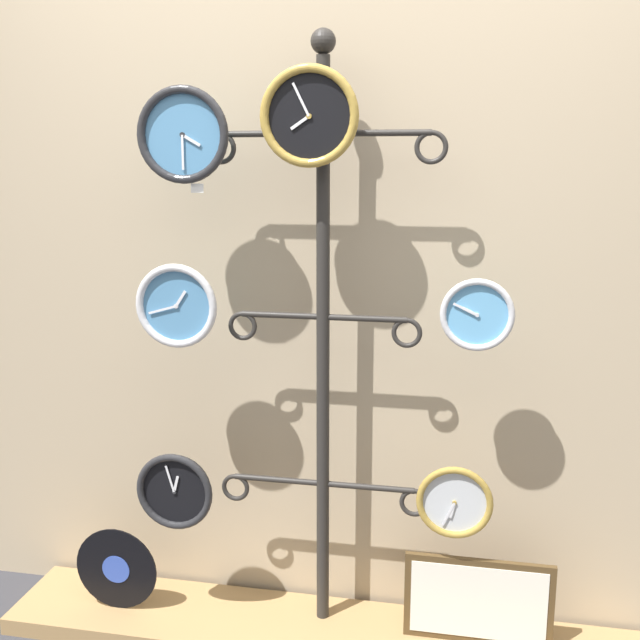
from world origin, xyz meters
TOP-DOWN VIEW (x-y plane):
  - shop_wall at (0.00, 0.57)m, footprint 4.40×0.04m
  - low_shelf at (0.00, 0.35)m, footprint 2.20×0.36m
  - display_stand at (0.00, 0.41)m, footprint 0.76×0.33m
  - clock_top_left at (-0.42, 0.32)m, footprint 0.30×0.04m
  - clock_top_center at (-0.03, 0.33)m, footprint 0.30×0.04m
  - clock_middle_left at (-0.45, 0.30)m, footprint 0.27×0.04m
  - clock_middle_right at (0.48, 0.33)m, footprint 0.22×0.04m
  - clock_bottom_left at (-0.48, 0.30)m, footprint 0.27×0.04m
  - clock_bottom_right at (0.44, 0.33)m, footprint 0.24×0.04m
  - vinyl_record at (-0.73, 0.32)m, footprint 0.30×0.01m
  - picture_frame at (0.53, 0.36)m, footprint 0.48×0.02m
  - price_tag_upper at (-0.38, 0.32)m, footprint 0.04×0.00m

SIDE VIEW (x-z plane):
  - low_shelf at x=0.00m, z-range 0.00..0.06m
  - picture_frame at x=0.53m, z-range 0.06..0.36m
  - vinyl_record at x=-0.73m, z-range 0.06..0.36m
  - clock_bottom_left at x=-0.48m, z-range 0.40..0.67m
  - clock_bottom_right at x=0.44m, z-range 0.45..0.69m
  - display_stand at x=0.00m, z-range -0.20..1.81m
  - clock_middle_left at x=-0.45m, z-range 1.03..1.31m
  - clock_middle_right at x=0.48m, z-range 1.06..1.28m
  - shop_wall at x=0.00m, z-range 0.00..2.80m
  - price_tag_upper at x=-0.38m, z-range 1.52..1.55m
  - clock_top_left at x=-0.42m, z-range 1.55..1.85m
  - clock_top_center at x=-0.03m, z-range 1.60..1.90m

